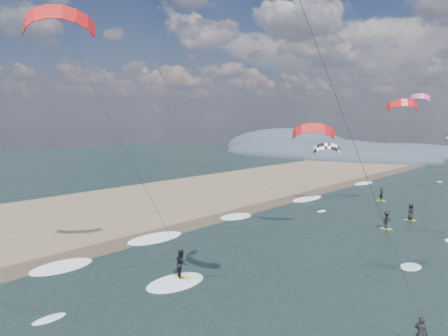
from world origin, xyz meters
The scene contains 8 objects.
sand_strip centered at (-24.00, 10.00, 0.00)m, with size 26.00×240.00×0.00m, color brown.
wet_sand_strip centered at (-12.00, 10.00, 0.00)m, with size 3.00×240.00×0.00m, color #382D23.
coastal_hills centered at (-44.84, 107.86, 0.00)m, with size 80.00×41.00×15.00m.
kitesurfer_near_a centered at (8.62, 5.37, 13.08)m, with size 7.63×8.77×17.63m.
kitesurfer_near_b centered at (-5.08, 5.47, 11.21)m, with size 7.00×9.34×16.77m.
far_kitesurfers centered at (2.06, 35.04, 0.83)m, with size 7.26×14.81×1.67m.
bg_kite_field centered at (-1.29, 57.59, 9.50)m, with size 13.13×70.52×8.02m.
shoreline_surf centered at (-10.80, 14.75, 0.00)m, with size 2.40×79.40×0.11m.
Camera 1 is at (16.67, -9.17, 10.03)m, focal length 35.00 mm.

